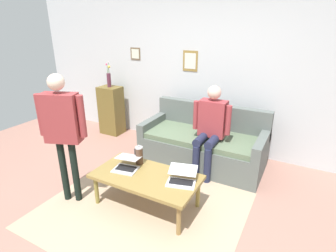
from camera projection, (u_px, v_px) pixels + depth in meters
name	position (u px, v px, depth m)	size (l,w,h in m)	color
ground_plane	(130.00, 213.00, 3.11)	(7.68, 7.68, 0.00)	#9B6D5F
area_rug	(143.00, 209.00, 3.17)	(2.27, 1.94, 0.01)	tan
back_wall	(204.00, 69.00, 4.43)	(7.04, 0.11, 2.70)	silver
couch	(203.00, 144.00, 4.15)	(1.84, 0.86, 0.88)	#575F5B
coffee_table	(146.00, 178.00, 3.12)	(1.24, 0.66, 0.41)	olive
laptop_left	(182.00, 178.00, 2.96)	(0.39, 0.39, 0.13)	silver
laptop_center	(127.00, 165.00, 3.23)	(0.33, 0.37, 0.14)	silver
french_press	(139.00, 155.00, 3.32)	(0.11, 0.09, 0.26)	#4C3323
side_shelf	(111.00, 110.00, 5.23)	(0.42, 0.32, 0.93)	brown
flower_vase	(109.00, 79.00, 5.00)	(0.08, 0.08, 0.47)	#572839
person_standing	(62.00, 124.00, 3.00)	(0.55, 0.31, 1.58)	black
person_seated	(210.00, 126.00, 3.73)	(0.55, 0.51, 1.28)	#212641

